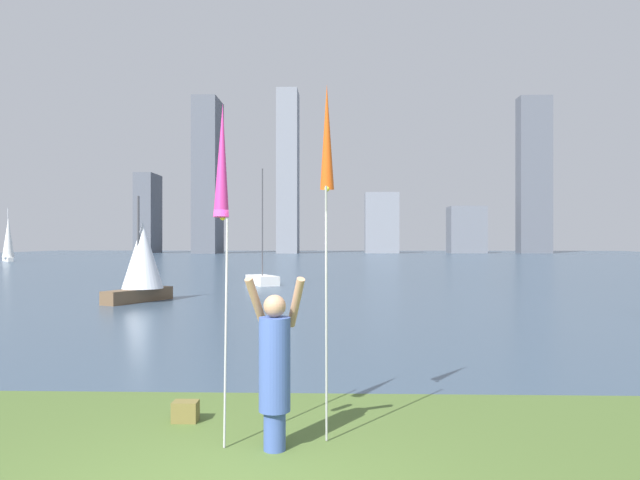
# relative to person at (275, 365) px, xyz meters

# --- Properties ---
(ground) EXTENTS (120.00, 138.00, 0.12)m
(ground) POSITION_rel_person_xyz_m (-0.33, 49.65, -0.95)
(ground) COLOR #4C662D
(person) EXTENTS (0.66, 0.49, 1.81)m
(person) POSITION_rel_person_xyz_m (0.00, 0.00, 0.00)
(person) COLOR #3F59A5
(person) RESTS_ON ground
(kite_flag_left) EXTENTS (0.16, 0.43, 3.62)m
(kite_flag_left) POSITION_rel_person_xyz_m (-0.54, -0.08, 2.05)
(kite_flag_left) COLOR #B2B2B7
(kite_flag_left) RESTS_ON ground
(kite_flag_right) EXTENTS (0.16, 0.69, 3.93)m
(kite_flag_right) POSITION_rel_person_xyz_m (0.54, 0.48, 2.36)
(kite_flag_right) COLOR #B2B2B7
(kite_flag_right) RESTS_ON ground
(bag) EXTENTS (0.30, 0.21, 0.25)m
(bag) POSITION_rel_person_xyz_m (-1.18, 0.91, -0.76)
(bag) COLOR olive
(bag) RESTS_ON ground
(sailboat_3) EXTENTS (1.94, 1.99, 5.57)m
(sailboat_3) POSITION_rel_person_xyz_m (-33.72, 53.52, 1.40)
(sailboat_3) COLOR white
(sailboat_3) RESTS_ON ground
(sailboat_4) EXTENTS (1.89, 2.38, 5.71)m
(sailboat_4) POSITION_rel_person_xyz_m (-3.04, 22.37, -0.59)
(sailboat_4) COLOR white
(sailboat_4) RESTS_ON ground
(sailboat_7) EXTENTS (1.97, 2.91, 3.77)m
(sailboat_7) POSITION_rel_person_xyz_m (-6.36, 14.58, 0.57)
(sailboat_7) COLOR brown
(sailboat_7) RESTS_ON ground
(skyline_tower_0) EXTENTS (3.15, 6.67, 13.99)m
(skyline_tower_0) POSITION_rel_person_xyz_m (-33.15, 96.45, 6.11)
(skyline_tower_0) COLOR #565B66
(skyline_tower_0) RESTS_ON ground
(skyline_tower_1) EXTENTS (4.05, 7.46, 26.45)m
(skyline_tower_1) POSITION_rel_person_xyz_m (-21.71, 93.40, 12.34)
(skyline_tower_1) COLOR #565B66
(skyline_tower_1) RESTS_ON ground
(skyline_tower_2) EXTENTS (3.54, 6.16, 27.86)m
(skyline_tower_2) POSITION_rel_person_xyz_m (-7.90, 93.82, 13.04)
(skyline_tower_2) COLOR gray
(skyline_tower_2) RESTS_ON ground
(skyline_tower_3) EXTENTS (5.75, 3.89, 10.43)m
(skyline_tower_3) POSITION_rel_person_xyz_m (8.25, 94.72, 4.33)
(skyline_tower_3) COLOR gray
(skyline_tower_3) RESTS_ON ground
(skyline_tower_4) EXTENTS (6.13, 4.84, 8.03)m
(skyline_tower_4) POSITION_rel_person_xyz_m (22.91, 95.16, 3.13)
(skyline_tower_4) COLOR slate
(skyline_tower_4) RESTS_ON ground
(skyline_tower_5) EXTENTS (5.35, 3.12, 26.63)m
(skyline_tower_5) POSITION_rel_person_xyz_m (34.10, 93.96, 12.43)
(skyline_tower_5) COLOR #565B66
(skyline_tower_5) RESTS_ON ground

